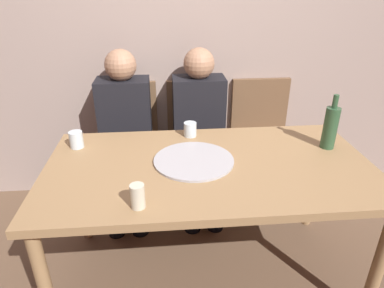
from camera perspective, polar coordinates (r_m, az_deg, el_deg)
ground_plane at (r=2.17m, az=2.48°, el=-20.45°), size 8.00×8.00×0.00m
back_wall at (r=2.54m, az=-0.11°, el=19.83°), size 6.00×0.10×2.60m
dining_table at (r=1.75m, az=2.90°, el=-5.47°), size 1.65×0.88×0.73m
pizza_tray at (r=1.74m, az=0.30°, el=-2.76°), size 0.41×0.41×0.01m
wine_bottle at (r=1.98m, az=22.25°, el=2.67°), size 0.08×0.08×0.30m
tumbler_near at (r=1.97m, az=-18.88°, el=0.70°), size 0.07×0.07×0.09m
tumbler_far at (r=1.40m, az=-9.13°, el=-8.66°), size 0.06×0.06×0.10m
wine_glass at (r=2.00m, az=-0.31°, el=2.48°), size 0.07×0.07×0.08m
chair_left at (r=2.56m, az=-10.69°, el=1.11°), size 0.44×0.44×0.90m
chair_middle at (r=2.56m, az=0.93°, el=1.57°), size 0.44×0.44×0.90m
chair_right at (r=2.66m, az=11.64°, el=1.94°), size 0.44×0.44×0.90m
guest_in_sweater at (r=2.37m, az=-11.22°, el=2.37°), size 0.36×0.56×1.17m
guest_in_beanie at (r=2.37m, az=1.33°, el=2.87°), size 0.36×0.56×1.17m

